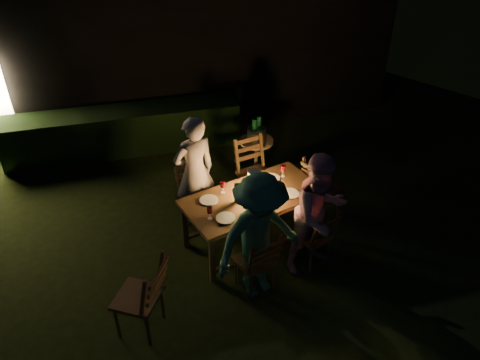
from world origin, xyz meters
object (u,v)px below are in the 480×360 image
object	(u,v)px
person_house_side	(195,172)
person_opp_right	(319,214)
lantern	(254,183)
side_table	(256,145)
chair_far_left	(198,206)
chair_end	(321,196)
chair_spare	(141,308)
bottle_bucket_a	(254,133)
chair_far_right	(255,183)
ice_bucket	(257,134)
chair_near_left	(256,270)
person_opp_left	(259,238)
chair_near_right	(313,245)
bottle_bucket_b	(259,130)
bottle_table	(237,193)
dining_table	(253,201)

from	to	relation	value
person_house_side	person_opp_right	size ratio (longest dim) A/B	1.03
lantern	side_table	xyz separation A→B (m)	(0.46, 1.45, -0.27)
chair_far_left	lantern	distance (m)	1.08
chair_end	chair_spare	distance (m)	3.17
chair_end	bottle_bucket_a	distance (m)	1.46
chair_far_right	chair_end	world-z (taller)	chair_far_right
chair_end	ice_bucket	xyz separation A→B (m)	(-0.68, 1.16, 0.55)
person_house_side	ice_bucket	xyz separation A→B (m)	(1.16, 0.85, -0.00)
chair_end	chair_far_right	bearing A→B (deg)	-144.48
chair_far_right	person_house_side	world-z (taller)	person_house_side
side_table	chair_near_left	bearing A→B (deg)	-106.56
person_opp_left	person_opp_right	bearing A→B (deg)	0.00
chair_far_left	chair_far_right	xyz separation A→B (m)	(0.96, 0.29, 0.04)
lantern	ice_bucket	xyz separation A→B (m)	(0.46, 1.45, -0.08)
chair_near_right	chair_spare	size ratio (longest dim) A/B	0.84
bottle_bucket_a	side_table	bearing A→B (deg)	38.66
chair_near_right	chair_far_right	world-z (taller)	chair_far_right
bottle_bucket_b	bottle_table	bearing A→B (deg)	-115.89
person_opp_left	side_table	size ratio (longest dim) A/B	2.29
chair_near_left	side_table	bearing A→B (deg)	56.81
chair_end	person_opp_left	xyz separation A→B (m)	(-1.37, -1.27, 0.55)
chair_near_left	lantern	distance (m)	1.15
person_house_side	bottle_bucket_b	bearing A→B (deg)	-160.42
dining_table	bottle_bucket_a	distance (m)	1.55
chair_spare	bottle_table	xyz separation A→B (m)	(1.39, 1.06, 0.59)
chair_far_right	chair_spare	size ratio (longest dim) A/B	1.01
chair_spare	person_opp_left	distance (m)	1.54
chair_spare	person_opp_left	size ratio (longest dim) A/B	0.63
chair_far_left	bottle_bucket_b	size ratio (longest dim) A/B	3.02
chair_far_right	bottle_bucket_b	distance (m)	0.90
person_opp_right	bottle_bucket_a	bearing A→B (deg)	79.17
chair_far_right	lantern	xyz separation A→B (m)	(-0.27, -0.84, 0.60)
chair_far_right	person_opp_right	world-z (taller)	person_opp_right
lantern	bottle_table	world-z (taller)	lantern
chair_near_left	chair_spare	xyz separation A→B (m)	(-1.42, -0.27, 0.04)
bottle_table	side_table	xyz separation A→B (m)	(0.74, 1.58, -0.26)
dining_table	chair_spare	bearing A→B (deg)	-161.89
chair_near_right	side_table	size ratio (longest dim) A/B	1.22
person_house_side	person_opp_right	distance (m)	1.87
bottle_table	bottle_bucket_a	xyz separation A→B (m)	(0.69, 1.54, -0.01)
person_opp_left	bottle_table	xyz separation A→B (m)	(-0.04, 0.84, 0.06)
dining_table	chair_near_right	xyz separation A→B (m)	(0.65, -0.61, -0.42)
chair_near_right	bottle_table	bearing A→B (deg)	126.35
dining_table	bottle_bucket_a	bearing A→B (deg)	56.32
person_opp_right	side_table	xyz separation A→B (m)	(-0.17, 2.16, -0.18)
dining_table	chair_spare	distance (m)	2.02
person_opp_left	ice_bucket	size ratio (longest dim) A/B	5.69
side_table	person_house_side	bearing A→B (deg)	-143.78
chair_near_right	person_house_side	world-z (taller)	person_house_side
chair_near_left	person_opp_right	size ratio (longest dim) A/B	0.58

